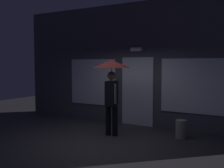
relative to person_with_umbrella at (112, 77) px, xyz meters
The scene contains 4 objects.
ground_plane 1.75m from the person_with_umbrella, 87.63° to the right, with size 18.00×18.00×0.00m, color #38353A.
building_facade 1.76m from the person_with_umbrella, 89.16° to the left, with size 9.33×0.48×3.97m.
person_with_umbrella is the anchor object (origin of this frame).
sidewalk_bollard 2.35m from the person_with_umbrella, 22.57° to the left, with size 0.29×0.29×0.49m, color #9E998E.
Camera 1 is at (3.93, -5.94, 2.00)m, focal length 44.76 mm.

